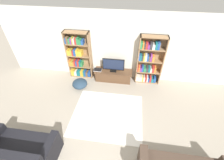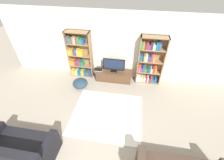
{
  "view_description": "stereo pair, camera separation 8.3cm",
  "coord_description": "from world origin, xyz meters",
  "px_view_note": "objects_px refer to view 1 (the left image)",
  "views": [
    {
      "loc": [
        0.51,
        -0.76,
        3.87
      ],
      "look_at": [
        -0.03,
        3.04,
        0.7
      ],
      "focal_mm": 24.0,
      "sensor_mm": 36.0,
      "label": 1
    },
    {
      "loc": [
        0.6,
        -0.75,
        3.87
      ],
      "look_at": [
        -0.03,
        3.04,
        0.7
      ],
      "focal_mm": 24.0,
      "sensor_mm": 36.0,
      "label": 2
    }
  ],
  "objects_px": {
    "tv_stand": "(113,75)",
    "couch_left_sectional": "(21,152)",
    "bookshelf_left": "(79,56)",
    "television": "(113,65)",
    "beanbag_ottoman": "(80,84)",
    "laptop": "(98,70)",
    "bookshelf_right": "(149,62)"
  },
  "relations": [
    {
      "from": "laptop",
      "to": "bookshelf_right",
      "type": "bearing_deg",
      "value": 4.4
    },
    {
      "from": "laptop",
      "to": "couch_left_sectional",
      "type": "height_order",
      "value": "couch_left_sectional"
    },
    {
      "from": "beanbag_ottoman",
      "to": "laptop",
      "type": "bearing_deg",
      "value": 46.29
    },
    {
      "from": "bookshelf_right",
      "to": "couch_left_sectional",
      "type": "distance_m",
      "value": 4.68
    },
    {
      "from": "television",
      "to": "beanbag_ottoman",
      "type": "height_order",
      "value": "television"
    },
    {
      "from": "bookshelf_right",
      "to": "laptop",
      "type": "bearing_deg",
      "value": -175.6
    },
    {
      "from": "tv_stand",
      "to": "couch_left_sectional",
      "type": "height_order",
      "value": "couch_left_sectional"
    },
    {
      "from": "television",
      "to": "beanbag_ottoman",
      "type": "bearing_deg",
      "value": -152.6
    },
    {
      "from": "couch_left_sectional",
      "to": "laptop",
      "type": "bearing_deg",
      "value": 71.3
    },
    {
      "from": "tv_stand",
      "to": "couch_left_sectional",
      "type": "distance_m",
      "value": 3.8
    },
    {
      "from": "bookshelf_left",
      "to": "television",
      "type": "relative_size",
      "value": 2.28
    },
    {
      "from": "bookshelf_left",
      "to": "bookshelf_right",
      "type": "distance_m",
      "value": 2.67
    },
    {
      "from": "bookshelf_left",
      "to": "television",
      "type": "xyz_separation_m",
      "value": [
        1.38,
        -0.13,
        -0.18
      ]
    },
    {
      "from": "bookshelf_left",
      "to": "couch_left_sectional",
      "type": "distance_m",
      "value": 3.57
    },
    {
      "from": "beanbag_ottoman",
      "to": "bookshelf_right",
      "type": "bearing_deg",
      "value": 16.82
    },
    {
      "from": "bookshelf_right",
      "to": "tv_stand",
      "type": "distance_m",
      "value": 1.47
    },
    {
      "from": "bookshelf_left",
      "to": "laptop",
      "type": "relative_size",
      "value": 5.84
    },
    {
      "from": "bookshelf_right",
      "to": "couch_left_sectional",
      "type": "xyz_separation_m",
      "value": [
        -3.05,
        -3.5,
        -0.59
      ]
    },
    {
      "from": "laptop",
      "to": "couch_left_sectional",
      "type": "bearing_deg",
      "value": -108.7
    },
    {
      "from": "tv_stand",
      "to": "beanbag_ottoman",
      "type": "relative_size",
      "value": 2.61
    },
    {
      "from": "bookshelf_right",
      "to": "tv_stand",
      "type": "height_order",
      "value": "bookshelf_right"
    },
    {
      "from": "bookshelf_left",
      "to": "bookshelf_right",
      "type": "height_order",
      "value": "same"
    },
    {
      "from": "bookshelf_left",
      "to": "tv_stand",
      "type": "distance_m",
      "value": 1.54
    },
    {
      "from": "bookshelf_left",
      "to": "bookshelf_right",
      "type": "xyz_separation_m",
      "value": [
        2.67,
        0.0,
        0.0
      ]
    },
    {
      "from": "bookshelf_right",
      "to": "beanbag_ottoman",
      "type": "relative_size",
      "value": 3.38
    },
    {
      "from": "bookshelf_right",
      "to": "tv_stand",
      "type": "bearing_deg",
      "value": -174.27
    },
    {
      "from": "tv_stand",
      "to": "television",
      "type": "relative_size",
      "value": 1.76
    },
    {
      "from": "couch_left_sectional",
      "to": "beanbag_ottoman",
      "type": "distance_m",
      "value": 2.8
    },
    {
      "from": "laptop",
      "to": "beanbag_ottoman",
      "type": "bearing_deg",
      "value": -133.71
    },
    {
      "from": "bookshelf_left",
      "to": "beanbag_ottoman",
      "type": "bearing_deg",
      "value": -76.59
    },
    {
      "from": "beanbag_ottoman",
      "to": "television",
      "type": "bearing_deg",
      "value": 27.4
    },
    {
      "from": "tv_stand",
      "to": "couch_left_sectional",
      "type": "xyz_separation_m",
      "value": [
        -1.75,
        -3.37,
        0.09
      ]
    }
  ]
}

